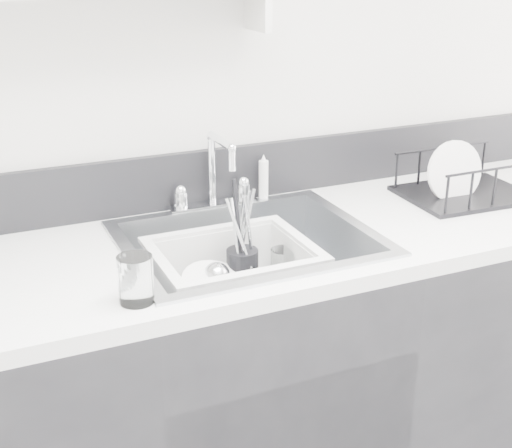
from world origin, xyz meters
name	(u,v)px	position (x,y,z in m)	size (l,w,h in m)	color
counter_run	(249,390)	(0.00, 1.19, 0.46)	(3.20, 0.62, 0.92)	black
backsplash	(207,177)	(0.00, 1.49, 1.00)	(3.20, 0.02, 0.16)	black
sink	(248,271)	(0.00, 1.19, 0.83)	(0.64, 0.52, 0.20)	silver
faucet	(213,189)	(0.00, 1.44, 0.98)	(0.26, 0.18, 0.23)	silver
side_sprayer	(264,177)	(0.16, 1.44, 0.99)	(0.03, 0.03, 0.14)	silver
wash_tub	(233,276)	(-0.05, 1.18, 0.83)	(0.40, 0.33, 0.16)	silver
plate_stack	(220,295)	(-0.09, 1.16, 0.79)	(0.23, 0.22, 0.09)	white
utensil_cup	(242,266)	(0.00, 1.23, 0.83)	(0.09, 0.09, 0.29)	black
ladle	(241,287)	(-0.04, 1.15, 0.81)	(0.28, 0.10, 0.08)	silver
tumbler_in_tub	(283,266)	(0.11, 1.21, 0.82)	(0.07, 0.07, 0.10)	white
tumbler_counter	(136,279)	(-0.35, 0.97, 0.97)	(0.08, 0.08, 0.10)	white
dish_rack	(467,176)	(0.72, 1.23, 0.98)	(0.37, 0.28, 0.13)	black
bowl_small	(285,297)	(0.06, 1.10, 0.78)	(0.11, 0.11, 0.03)	white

